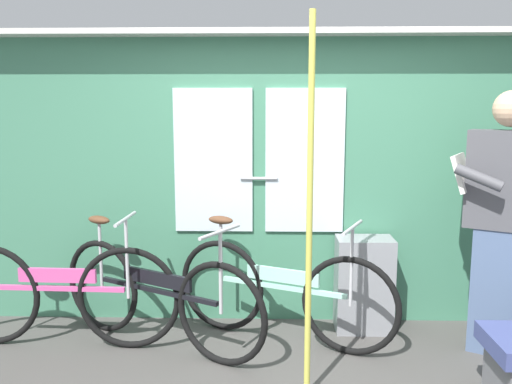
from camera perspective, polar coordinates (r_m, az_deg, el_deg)
The scene contains 7 objects.
train_door_wall at distance 4.19m, azimuth 2.98°, elevation 1.91°, with size 5.42×0.28×2.24m.
bicycle_near_door at distance 3.93m, azimuth -10.49°, elevation -10.67°, with size 1.58×0.91×0.91m.
bicycle_leaning_behind at distance 3.95m, azimuth 2.69°, elevation -10.47°, with size 1.57×0.77×0.91m.
bicycle_by_pole at distance 4.11m, azimuth -20.24°, elevation -10.01°, with size 1.74×0.44×0.94m.
passenger_reading_newspaper at distance 3.98m, azimuth 24.57°, elevation -2.51°, with size 0.65×0.60×1.79m.
trash_bin_by_wall at distance 4.22m, azimuth 11.31°, elevation -9.52°, with size 0.42×0.28×0.72m, color gray.
handrail_pole at distance 3.04m, azimuth 5.67°, elevation -2.23°, with size 0.04×0.04×2.20m, color #C6C14C.
Camera 1 is at (-0.12, -2.95, 1.70)m, focal length 37.88 mm.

